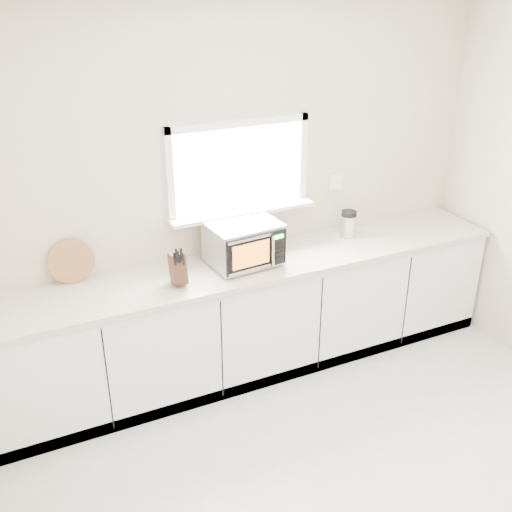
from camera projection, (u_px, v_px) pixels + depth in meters
back_wall at (238, 191)px, 4.43m from camera, size 4.00×0.17×2.70m
cabinets at (255, 317)px, 4.59m from camera, size 3.92×0.60×0.88m
countertop at (256, 264)px, 4.38m from camera, size 3.92×0.64×0.04m
microwave at (244, 243)px, 4.27m from camera, size 0.52×0.42×0.32m
knife_block at (178, 268)px, 4.01m from camera, size 0.11×0.20×0.28m
cutting_board at (71, 261)px, 4.03m from camera, size 0.31×0.07×0.31m
coffee_grinder at (348, 224)px, 4.75m from camera, size 0.15×0.15×0.22m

